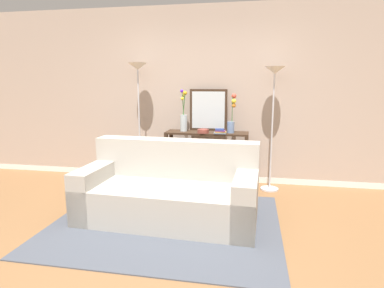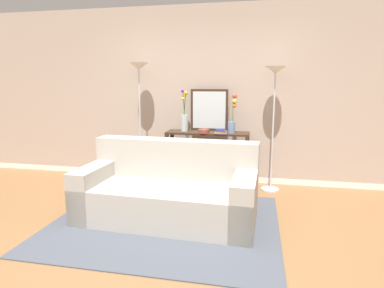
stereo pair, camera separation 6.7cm
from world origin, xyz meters
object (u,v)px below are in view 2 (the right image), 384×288
at_px(couch, 169,192).
at_px(book_row_under_console, 188,181).
at_px(vase_tall_flowers, 184,118).
at_px(fruit_bowl, 204,131).
at_px(floor_lamp_left, 139,90).
at_px(floor_lamp_right, 275,94).
at_px(vase_short_flowers, 232,118).
at_px(wall_mirror, 209,110).
at_px(book_stack, 221,132).
at_px(console_table, 207,149).

relative_size(couch, book_row_under_console, 5.04).
bearing_deg(vase_tall_flowers, fruit_bowl, -22.15).
distance_m(floor_lamp_left, floor_lamp_right, 1.99).
bearing_deg(floor_lamp_left, vase_short_flowers, 0.68).
relative_size(vase_tall_flowers, book_row_under_console, 1.56).
bearing_deg(wall_mirror, floor_lamp_left, -169.84).
distance_m(floor_lamp_left, vase_tall_flowers, 0.81).
xyz_separation_m(floor_lamp_left, floor_lamp_right, (1.99, 0.00, -0.05)).
distance_m(floor_lamp_right, vase_tall_flowers, 1.35).
bearing_deg(couch, book_stack, 68.54).
relative_size(wall_mirror, vase_short_flowers, 1.10).
bearing_deg(floor_lamp_left, book_stack, -3.48).
distance_m(console_table, fruit_bowl, 0.31).
xyz_separation_m(couch, console_table, (0.25, 1.28, 0.26)).
xyz_separation_m(floor_lamp_left, vase_tall_flowers, (0.69, 0.06, -0.42)).
xyz_separation_m(console_table, wall_mirror, (-0.00, 0.15, 0.58)).
relative_size(vase_short_flowers, book_stack, 3.19).
height_order(book_stack, book_row_under_console, book_stack).
bearing_deg(couch, fruit_bowl, 79.93).
bearing_deg(floor_lamp_left, wall_mirror, 10.16).
height_order(console_table, floor_lamp_left, floor_lamp_left).
relative_size(console_table, book_stack, 6.86).
xyz_separation_m(console_table, book_row_under_console, (-0.30, 0.00, -0.52)).
bearing_deg(wall_mirror, vase_tall_flowers, -160.04).
xyz_separation_m(wall_mirror, book_stack, (0.21, -0.26, -0.29)).
distance_m(couch, fruit_bowl, 1.31).
distance_m(couch, book_row_under_console, 1.31).
relative_size(couch, console_table, 1.65).
bearing_deg(floor_lamp_right, book_stack, -174.06).
relative_size(console_table, fruit_bowl, 7.33).
bearing_deg(couch, wall_mirror, 80.23).
bearing_deg(vase_short_flowers, book_row_under_console, 178.14).
relative_size(floor_lamp_left, floor_lamp_right, 1.04).
xyz_separation_m(wall_mirror, book_row_under_console, (-0.30, -0.15, -1.09)).
bearing_deg(vase_tall_flowers, console_table, -3.05).
relative_size(console_table, vase_short_flowers, 2.15).
bearing_deg(fruit_bowl, console_table, 70.58).
bearing_deg(book_stack, console_table, 151.52).
height_order(vase_tall_flowers, fruit_bowl, vase_tall_flowers).
bearing_deg(book_row_under_console, couch, -87.46).
distance_m(console_table, floor_lamp_right, 1.26).
relative_size(vase_tall_flowers, book_stack, 3.49).
relative_size(couch, wall_mirror, 3.22).
bearing_deg(vase_short_flowers, floor_lamp_right, -1.65).
height_order(vase_short_flowers, book_row_under_console, vase_short_flowers).
distance_m(console_table, vase_tall_flowers, 0.59).
bearing_deg(couch, floor_lamp_left, 122.61).
distance_m(floor_lamp_left, vase_short_flowers, 1.47).
distance_m(couch, console_table, 1.33).
xyz_separation_m(couch, book_stack, (0.46, 1.17, 0.55)).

